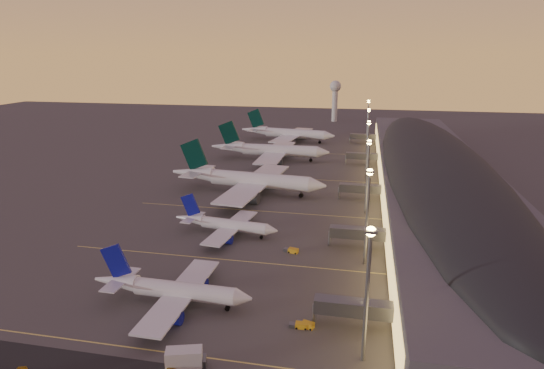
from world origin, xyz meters
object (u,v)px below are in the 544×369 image
at_px(airliner_wide_near, 246,180).
at_px(airliner_wide_far, 287,133).
at_px(airliner_narrow_north, 225,225).
at_px(baggage_tug_a, 306,325).
at_px(airliner_narrow_south, 171,290).
at_px(airliner_wide_mid, 270,150).
at_px(baggage_tug_b, 299,325).
at_px(baggage_tug_c, 292,250).
at_px(radar_tower, 335,94).
at_px(catering_truck_a, 186,360).

relative_size(airliner_wide_near, airliner_wide_far, 1.06).
distance_m(airliner_narrow_north, baggage_tug_a, 53.53).
height_order(airliner_narrow_south, airliner_wide_far, airliner_wide_far).
bearing_deg(airliner_narrow_north, airliner_wide_near, 103.20).
bearing_deg(airliner_wide_mid, baggage_tug_b, -75.58).
bearing_deg(baggage_tug_a, airliner_wide_near, 128.40).
relative_size(airliner_wide_far, baggage_tug_c, 14.04).
height_order(radar_tower, baggage_tug_b, radar_tower).
height_order(airliner_wide_near, baggage_tug_c, airliner_wide_near).
bearing_deg(catering_truck_a, baggage_tug_c, 62.08).
height_order(airliner_wide_far, baggage_tug_b, airliner_wide_far).
height_order(radar_tower, baggage_tug_c, radar_tower).
xyz_separation_m(airliner_wide_near, baggage_tug_a, (34.99, -87.26, -4.80)).
bearing_deg(airliner_wide_far, airliner_narrow_north, -78.05).
bearing_deg(airliner_wide_near, baggage_tug_c, -57.21).
bearing_deg(airliner_wide_near, airliner_wide_mid, 98.67).
distance_m(airliner_wide_near, airliner_wide_far, 111.12).
height_order(airliner_wide_near, airliner_wide_far, airliner_wide_near).
relative_size(radar_tower, baggage_tug_b, 8.68).
bearing_deg(radar_tower, airliner_narrow_north, -93.66).
distance_m(airliner_wide_near, baggage_tug_c, 58.89).
height_order(airliner_wide_near, baggage_tug_a, airliner_wide_near).
distance_m(airliner_wide_near, baggage_tug_a, 94.13).
bearing_deg(airliner_wide_mid, radar_tower, 81.36).
bearing_deg(airliner_wide_near, airliner_wide_far, 97.25).
xyz_separation_m(radar_tower, baggage_tug_c, (6.05, -256.84, -21.32)).
bearing_deg(airliner_wide_mid, baggage_tug_a, -75.06).
bearing_deg(airliner_narrow_south, baggage_tug_b, -5.67).
relative_size(airliner_narrow_north, baggage_tug_c, 7.74).
bearing_deg(radar_tower, airliner_wide_mid, -99.02).
bearing_deg(baggage_tug_b, airliner_wide_far, 97.93).
relative_size(airliner_narrow_south, catering_truck_a, 4.98).
xyz_separation_m(airliner_wide_near, baggage_tug_c, (26.51, -52.37, -4.76)).
xyz_separation_m(airliner_wide_near, radar_tower, (20.46, 204.47, 16.56)).
bearing_deg(baggage_tug_b, airliner_narrow_south, 170.86).
height_order(airliner_narrow_north, airliner_wide_mid, airliner_wide_mid).
height_order(airliner_narrow_south, baggage_tug_b, airliner_narrow_south).
xyz_separation_m(radar_tower, baggage_tug_a, (14.53, -291.73, -21.36)).
distance_m(airliner_wide_far, baggage_tug_a, 201.92).
bearing_deg(baggage_tug_a, radar_tower, 109.40).
distance_m(airliner_narrow_south, airliner_narrow_north, 41.07).
bearing_deg(baggage_tug_c, airliner_wide_mid, 118.59).
distance_m(airliner_narrow_north, catering_truck_a, 61.88).
bearing_deg(airliner_wide_mid, catering_truck_a, -82.97).
distance_m(airliner_narrow_south, baggage_tug_c, 38.72).
relative_size(baggage_tug_b, catering_truck_a, 0.50).
height_order(radar_tower, baggage_tug_a, radar_tower).
distance_m(radar_tower, baggage_tug_c, 257.80).
xyz_separation_m(airliner_wide_mid, catering_truck_a, (18.91, -162.15, -3.30)).
relative_size(airliner_wide_mid, radar_tower, 1.91).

